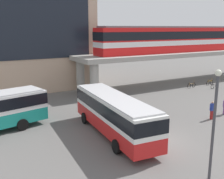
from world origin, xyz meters
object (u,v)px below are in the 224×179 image
bicycle_orange (210,83)px  train (170,39)px  bicycle_black (215,86)px  bicycle_brown (191,85)px  bus_main (114,111)px  pedestrian_at_kerb (212,111)px

bicycle_orange → train: bearing=142.3°
bicycle_black → bicycle_brown: 3.22m
bus_main → bicycle_black: (21.16, 7.62, -1.63)m
bicycle_black → bicycle_orange: (1.37, 2.05, 0.00)m
bicycle_black → bicycle_brown: same height
bus_main → bicycle_brown: (18.62, 9.59, -1.63)m
bus_main → train: bearing=37.5°
bicycle_black → pedestrian_at_kerb: size_ratio=1.01×
train → bicycle_brown: train is taller
bicycle_black → pedestrian_at_kerb: pedestrian_at_kerb is taller
bus_main → pedestrian_at_kerb: (9.98, -1.31, -1.16)m
train → bus_main: 22.67m
bicycle_brown → bicycle_black: bearing=-37.8°
train → bus_main: size_ratio=2.14×
bicycle_brown → train: bearing=105.0°
bicycle_black → pedestrian_at_kerb: bearing=-141.4°
bicycle_orange → pedestrian_at_kerb: size_ratio=1.01×
train → pedestrian_at_kerb: size_ratio=13.65×
bicycle_black → bicycle_brown: size_ratio=1.00×
train → bicycle_orange: size_ratio=13.56×
bicycle_orange → pedestrian_at_kerb: pedestrian_at_kerb is taller
bicycle_black → bicycle_brown: (-2.54, 1.97, 0.00)m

